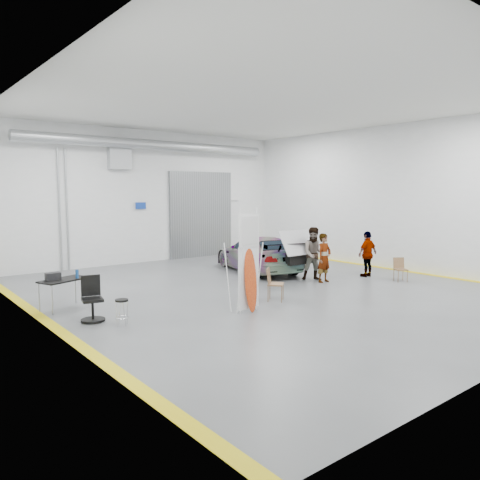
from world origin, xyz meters
TOP-DOWN VIEW (x-y plane):
  - ground at (0.00, 0.00)m, footprint 16.00×16.00m
  - room_shell at (0.24, 2.22)m, footprint 14.02×16.18m
  - sedan_car at (2.15, 2.86)m, footprint 3.16×5.28m
  - person_a at (2.50, -0.38)m, footprint 0.67×0.46m
  - person_b at (2.51, 0.09)m, footprint 1.20×1.15m
  - person_c at (4.62, -0.68)m, footprint 1.01×0.42m
  - surfboard_display at (-2.30, -1.95)m, footprint 0.80×0.29m
  - folding_chair_near at (-0.83, -1.41)m, footprint 0.64×0.72m
  - folding_chair_far at (4.75, -2.03)m, footprint 0.55×0.60m
  - shop_stool at (-5.50, -0.99)m, footprint 0.33×0.33m
  - work_table at (-6.12, 1.58)m, footprint 1.47×1.08m
  - office_chair at (-5.93, -0.13)m, footprint 0.60×0.62m
  - trunk_lid at (2.15, 0.64)m, footprint 1.67×1.01m

SIDE VIEW (x-z plane):
  - ground at x=0.00m, z-range 0.00..0.00m
  - folding_chair_far at x=4.75m, z-range -0.16..0.69m
  - folding_chair_near at x=-0.83m, z-range -0.18..0.80m
  - shop_stool at x=-5.50m, z-range 0.00..0.65m
  - office_chair at x=-5.93m, z-range -0.07..1.05m
  - sedan_car at x=2.15m, z-range 0.00..1.43m
  - work_table at x=-6.12m, z-range 0.29..1.37m
  - person_c at x=4.62m, z-range 0.00..1.75m
  - person_a at x=2.50m, z-range 0.00..1.76m
  - person_b at x=2.51m, z-range 0.00..1.95m
  - surfboard_display at x=-2.30m, z-range -0.27..2.56m
  - trunk_lid at x=2.15m, z-range 1.43..1.47m
  - room_shell at x=0.24m, z-range 1.07..7.08m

